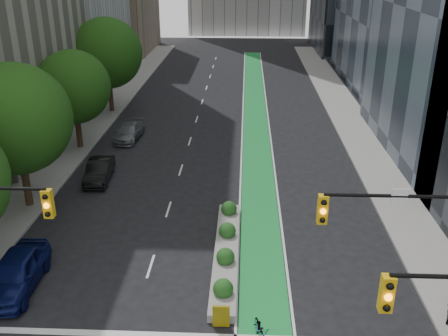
# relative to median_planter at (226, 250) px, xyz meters

# --- Properties ---
(sidewalk_left) EXTENTS (3.60, 90.00, 0.15)m
(sidewalk_left) POSITION_rel_median_planter_xyz_m (-13.00, 17.96, -0.30)
(sidewalk_left) COLOR gray
(sidewalk_left) RESTS_ON ground
(sidewalk_right) EXTENTS (3.60, 90.00, 0.15)m
(sidewalk_right) POSITION_rel_median_planter_xyz_m (10.60, 17.96, -0.30)
(sidewalk_right) COLOR gray
(sidewalk_right) RESTS_ON ground
(bike_lane_paint) EXTENTS (2.20, 70.00, 0.01)m
(bike_lane_paint) POSITION_rel_median_planter_xyz_m (1.80, 22.96, -0.37)
(bike_lane_paint) COLOR #1A8F3A
(bike_lane_paint) RESTS_ON ground
(tree_mid) EXTENTS (6.40, 6.40, 8.78)m
(tree_mid) POSITION_rel_median_planter_xyz_m (-12.20, 4.96, 5.20)
(tree_mid) COLOR black
(tree_mid) RESTS_ON ground
(tree_midfar) EXTENTS (5.60, 5.60, 7.76)m
(tree_midfar) POSITION_rel_median_planter_xyz_m (-12.20, 14.96, 4.57)
(tree_midfar) COLOR black
(tree_midfar) RESTS_ON ground
(tree_far) EXTENTS (6.60, 6.60, 9.00)m
(tree_far) POSITION_rel_median_planter_xyz_m (-12.20, 24.96, 5.32)
(tree_far) COLOR black
(tree_far) RESTS_ON ground
(signal_right) EXTENTS (5.82, 0.51, 7.20)m
(signal_right) POSITION_rel_median_planter_xyz_m (7.47, -6.57, 4.43)
(signal_right) COLOR black
(signal_right) RESTS_ON ground
(median_planter) EXTENTS (1.20, 10.26, 1.10)m
(median_planter) POSITION_rel_median_planter_xyz_m (0.00, 0.00, 0.00)
(median_planter) COLOR gray
(median_planter) RESTS_ON ground
(bicycle) EXTENTS (0.98, 1.80, 0.90)m
(bicycle) POSITION_rel_median_planter_xyz_m (1.61, -5.91, 0.08)
(bicycle) COLOR gray
(bicycle) RESTS_ON ground
(parked_car_left_near) EXTENTS (2.20, 5.01, 1.68)m
(parked_car_left_near) POSITION_rel_median_planter_xyz_m (-9.47, -3.02, 0.47)
(parked_car_left_near) COLOR #0D154E
(parked_car_left_near) RESTS_ON ground
(parked_car_left_mid) EXTENTS (1.83, 4.36, 1.40)m
(parked_car_left_mid) POSITION_rel_median_planter_xyz_m (-8.99, 9.01, 0.33)
(parked_car_left_mid) COLOR black
(parked_car_left_mid) RESTS_ON ground
(parked_car_left_far) EXTENTS (2.09, 4.56, 1.29)m
(parked_car_left_far) POSITION_rel_median_planter_xyz_m (-8.78, 17.24, 0.28)
(parked_car_left_far) COLOR slate
(parked_car_left_far) RESTS_ON ground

